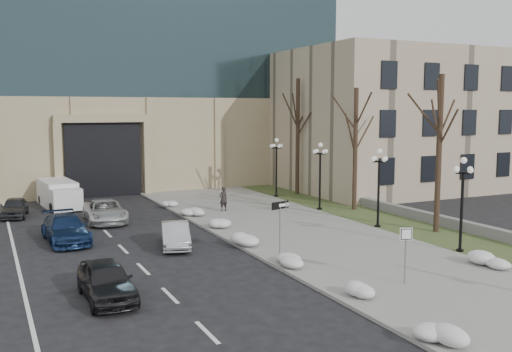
# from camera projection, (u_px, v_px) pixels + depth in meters

# --- Properties ---
(ground) EXTENTS (160.00, 160.00, 0.00)m
(ground) POSITION_uv_depth(u_px,v_px,m) (409.00, 321.00, 19.15)
(ground) COLOR black
(ground) RESTS_ON ground
(sidewalk) EXTENTS (9.00, 40.00, 0.12)m
(sidewalk) POSITION_uv_depth(u_px,v_px,m) (295.00, 230.00, 33.18)
(sidewalk) COLOR gray
(sidewalk) RESTS_ON ground
(curb) EXTENTS (0.30, 40.00, 0.14)m
(curb) POSITION_uv_depth(u_px,v_px,m) (223.00, 237.00, 31.25)
(curb) COLOR gray
(curb) RESTS_ON ground
(grass_strip) EXTENTS (4.00, 40.00, 0.10)m
(grass_strip) POSITION_uv_depth(u_px,v_px,m) (385.00, 221.00, 35.97)
(grass_strip) COLOR #384723
(grass_strip) RESTS_ON ground
(stone_wall) EXTENTS (0.50, 30.00, 0.70)m
(stone_wall) POSITION_uv_depth(u_px,v_px,m) (390.00, 209.00, 38.59)
(stone_wall) COLOR gray
(stone_wall) RESTS_ON ground
(classical_building) EXTENTS (22.00, 18.12, 12.00)m
(classical_building) POSITION_uv_depth(u_px,v_px,m) (395.00, 120.00, 52.94)
(classical_building) COLOR tan
(classical_building) RESTS_ON ground
(car_a) EXTENTS (1.77, 4.29, 1.45)m
(car_a) POSITION_uv_depth(u_px,v_px,m) (106.00, 281.00, 21.20)
(car_a) COLOR black
(car_a) RESTS_ON ground
(car_b) EXTENTS (2.28, 4.10, 1.28)m
(car_b) POSITION_uv_depth(u_px,v_px,m) (175.00, 235.00, 29.18)
(car_b) COLOR #AEB1B6
(car_b) RESTS_ON ground
(car_c) EXTENTS (2.27, 5.06, 1.44)m
(car_c) POSITION_uv_depth(u_px,v_px,m) (66.00, 229.00, 30.33)
(car_c) COLOR navy
(car_c) RESTS_ON ground
(car_d) EXTENTS (2.56, 5.12, 1.39)m
(car_d) POSITION_uv_depth(u_px,v_px,m) (105.00, 211.00, 35.68)
(car_d) COLOR silver
(car_d) RESTS_ON ground
(car_e) EXTENTS (2.09, 3.96, 1.28)m
(car_e) POSITION_uv_depth(u_px,v_px,m) (14.00, 207.00, 37.35)
(car_e) COLOR #313236
(car_e) RESTS_ON ground
(pedestrian) EXTENTS (0.66, 0.49, 1.66)m
(pedestrian) POSITION_uv_depth(u_px,v_px,m) (223.00, 199.00, 38.91)
(pedestrian) COLOR black
(pedestrian) RESTS_ON sidewalk
(box_truck) EXTENTS (2.58, 6.06, 1.87)m
(box_truck) POSITION_uv_depth(u_px,v_px,m) (59.00, 194.00, 41.22)
(box_truck) COLOR silver
(box_truck) RESTS_ON ground
(one_way_sign) EXTENTS (1.08, 0.41, 2.88)m
(one_way_sign) POSITION_uv_depth(u_px,v_px,m) (283.00, 212.00, 26.13)
(one_way_sign) COLOR slate
(one_way_sign) RESTS_ON ground
(keep_sign) EXTENTS (0.50, 0.20, 2.39)m
(keep_sign) POSITION_uv_depth(u_px,v_px,m) (406.00, 243.00, 22.69)
(keep_sign) COLOR slate
(keep_sign) RESTS_ON ground
(snow_clump_a) EXTENTS (1.10, 1.60, 0.36)m
(snow_clump_a) POSITION_uv_depth(u_px,v_px,m) (450.00, 339.00, 16.93)
(snow_clump_a) COLOR silver
(snow_clump_a) RESTS_ON sidewalk
(snow_clump_b) EXTENTS (1.10, 1.60, 0.36)m
(snow_clump_b) POSITION_uv_depth(u_px,v_px,m) (363.00, 294.00, 20.94)
(snow_clump_b) COLOR silver
(snow_clump_b) RESTS_ON sidewalk
(snow_clump_c) EXTENTS (1.10, 1.60, 0.36)m
(snow_clump_c) POSITION_uv_depth(u_px,v_px,m) (291.00, 262.00, 25.44)
(snow_clump_c) COLOR silver
(snow_clump_c) RESTS_ON sidewalk
(snow_clump_d) EXTENTS (1.10, 1.60, 0.36)m
(snow_clump_d) POSITION_uv_depth(u_px,v_px,m) (247.00, 243.00, 28.99)
(snow_clump_d) COLOR silver
(snow_clump_d) RESTS_ON sidewalk
(snow_clump_e) EXTENTS (1.10, 1.60, 0.36)m
(snow_clump_e) POSITION_uv_depth(u_px,v_px,m) (219.00, 226.00, 33.07)
(snow_clump_e) COLOR silver
(snow_clump_e) RESTS_ON sidewalk
(snow_clump_f) EXTENTS (1.10, 1.60, 0.36)m
(snow_clump_f) POSITION_uv_depth(u_px,v_px,m) (193.00, 212.00, 37.44)
(snow_clump_f) COLOR silver
(snow_clump_f) RESTS_ON sidewalk
(snow_clump_g) EXTENTS (1.10, 1.60, 0.36)m
(snow_clump_g) POSITION_uv_depth(u_px,v_px,m) (171.00, 204.00, 40.72)
(snow_clump_g) COLOR silver
(snow_clump_g) RESTS_ON sidewalk
(snow_clump_h) EXTENTS (1.10, 1.60, 0.36)m
(snow_clump_h) POSITION_uv_depth(u_px,v_px,m) (495.00, 262.00, 25.36)
(snow_clump_h) COLOR silver
(snow_clump_h) RESTS_ON sidewalk
(lamppost_a) EXTENTS (1.18, 1.18, 4.76)m
(lamppost_a) POSITION_uv_depth(u_px,v_px,m) (462.00, 192.00, 27.72)
(lamppost_a) COLOR black
(lamppost_a) RESTS_ON ground
(lamppost_b) EXTENTS (1.18, 1.18, 4.76)m
(lamppost_b) POSITION_uv_depth(u_px,v_px,m) (379.00, 177.00, 33.54)
(lamppost_b) COLOR black
(lamppost_b) RESTS_ON ground
(lamppost_c) EXTENTS (1.18, 1.18, 4.76)m
(lamppost_c) POSITION_uv_depth(u_px,v_px,m) (320.00, 167.00, 39.36)
(lamppost_c) COLOR black
(lamppost_c) RESTS_ON ground
(lamppost_d) EXTENTS (1.18, 1.18, 4.76)m
(lamppost_d) POSITION_uv_depth(u_px,v_px,m) (276.00, 159.00, 45.18)
(lamppost_d) COLOR black
(lamppost_d) RESTS_ON ground
(tree_near) EXTENTS (3.20, 3.20, 9.00)m
(tree_near) POSITION_uv_depth(u_px,v_px,m) (440.00, 131.00, 31.92)
(tree_near) COLOR black
(tree_near) RESTS_ON ground
(tree_mid) EXTENTS (3.20, 3.20, 8.50)m
(tree_mid) POSITION_uv_depth(u_px,v_px,m) (356.00, 132.00, 39.12)
(tree_mid) COLOR black
(tree_mid) RESTS_ON ground
(tree_far) EXTENTS (3.20, 3.20, 9.50)m
(tree_far) POSITION_uv_depth(u_px,v_px,m) (298.00, 120.00, 46.21)
(tree_far) COLOR black
(tree_far) RESTS_ON ground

